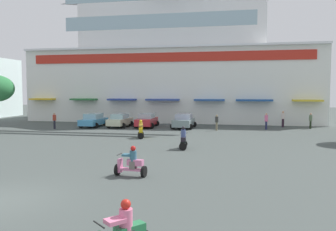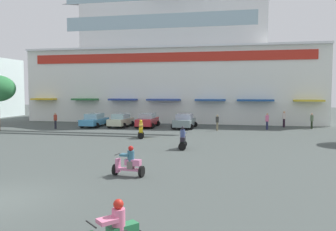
# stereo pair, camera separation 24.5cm
# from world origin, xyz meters

# --- Properties ---
(ground_plane) EXTENTS (128.00, 128.00, 0.00)m
(ground_plane) POSITION_xyz_m (0.00, 13.00, 0.00)
(ground_plane) COLOR #444C49
(colonial_building) EXTENTS (37.01, 16.47, 18.82)m
(colonial_building) POSITION_xyz_m (0.00, 36.01, 8.15)
(colonial_building) COLOR white
(colonial_building) RESTS_ON ground
(parked_car_0) EXTENTS (2.31, 4.44, 1.47)m
(parked_car_0) POSITION_xyz_m (-7.03, 24.82, 0.74)
(parked_car_0) COLOR #4495C8
(parked_car_0) RESTS_ON ground
(parked_car_1) EXTENTS (2.40, 3.91, 1.46)m
(parked_car_1) POSITION_xyz_m (-4.04, 24.99, 0.74)
(parked_car_1) COLOR beige
(parked_car_1) RESTS_ON ground
(parked_car_2) EXTENTS (2.37, 4.36, 1.51)m
(parked_car_2) POSITION_xyz_m (-1.17, 25.51, 0.76)
(parked_car_2) COLOR #B7252E
(parked_car_2) RESTS_ON ground
(parked_car_3) EXTENTS (2.47, 4.19, 1.54)m
(parked_car_3) POSITION_xyz_m (2.96, 25.27, 0.77)
(parked_car_3) COLOR gray
(parked_car_3) RESTS_ON ground
(scooter_rider_2) EXTENTS (0.64, 1.35, 1.57)m
(scooter_rider_2) POSITION_xyz_m (4.89, 12.34, 0.65)
(scooter_rider_2) COLOR black
(scooter_rider_2) RESTS_ON ground
(scooter_rider_3) EXTENTS (0.89, 1.54, 1.53)m
(scooter_rider_3) POSITION_xyz_m (0.54, 17.11, 0.64)
(scooter_rider_3) COLOR black
(scooter_rider_3) RESTS_ON ground
(scooter_rider_4) EXTENTS (1.53, 0.68, 1.44)m
(scooter_rider_4) POSITION_xyz_m (3.63, 4.44, 0.59)
(scooter_rider_4) COLOR black
(scooter_rider_4) RESTS_ON ground
(pedestrian_0) EXTENTS (0.39, 0.39, 1.60)m
(pedestrian_0) POSITION_xyz_m (6.50, 23.79, 0.92)
(pedestrian_0) COLOR #7C7357
(pedestrian_0) RESTS_ON ground
(pedestrian_1) EXTENTS (0.44, 0.44, 1.68)m
(pedestrian_1) POSITION_xyz_m (-10.17, 22.04, 0.95)
(pedestrian_1) COLOR #1F202C
(pedestrian_1) RESTS_ON ground
(pedestrian_2) EXTENTS (0.54, 0.54, 1.77)m
(pedestrian_2) POSITION_xyz_m (13.40, 28.37, 1.00)
(pedestrian_2) COLOR black
(pedestrian_2) RESTS_ON ground
(pedestrian_3) EXTENTS (0.39, 0.39, 1.65)m
(pedestrian_3) POSITION_xyz_m (16.04, 27.32, 0.95)
(pedestrian_3) COLOR black
(pedestrian_3) RESTS_ON ground
(pedestrian_4) EXTENTS (0.42, 0.42, 1.68)m
(pedestrian_4) POSITION_xyz_m (11.44, 25.75, 0.96)
(pedestrian_4) COLOR #23264D
(pedestrian_4) RESTS_ON ground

